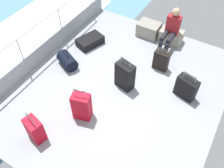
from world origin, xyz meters
name	(u,v)px	position (x,y,z in m)	size (l,w,h in m)	color
ground_plane	(120,89)	(0.00, 0.00, -0.03)	(4.40, 5.20, 0.06)	gray
gunwale_port	(46,49)	(-2.17, 0.00, 0.23)	(0.06, 5.20, 0.45)	gray
railing_port	(41,31)	(-2.17, 0.00, 0.78)	(0.04, 4.20, 1.02)	silver
sea_wake	(12,47)	(-3.60, 0.00, -0.34)	(12.00, 12.00, 0.01)	#598C9E
cargo_crate_0	(149,29)	(-0.30, 2.13, 0.19)	(0.62, 0.44, 0.38)	gray
cargo_crate_1	(171,36)	(0.34, 2.19, 0.17)	(0.63, 0.38, 0.34)	#9E9989
passenger_seated	(171,28)	(0.34, 2.01, 0.54)	(0.34, 0.66, 1.04)	maroon
suitcase_0	(161,60)	(0.52, 1.08, 0.25)	(0.36, 0.20, 0.62)	black
suitcase_1	(82,106)	(-0.30, -1.04, 0.32)	(0.41, 0.32, 0.82)	#B70C1E
suitcase_2	(35,129)	(-0.78, -1.90, 0.27)	(0.40, 0.31, 0.68)	#B70C1E
suitcase_3	(186,88)	(1.32, 0.55, 0.26)	(0.50, 0.32, 0.66)	black
suitcase_4	(125,76)	(0.04, 0.12, 0.34)	(0.46, 0.33, 0.82)	black
suitcase_5	(90,41)	(-1.47, 0.96, 0.11)	(0.62, 0.79, 0.22)	black
duffel_bag	(67,61)	(-1.48, -0.01, 0.17)	(0.62, 0.52, 0.48)	black
paper_cup	(80,92)	(-0.71, -0.58, 0.05)	(0.08, 0.08, 0.10)	white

